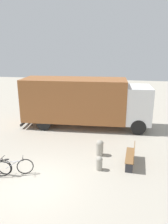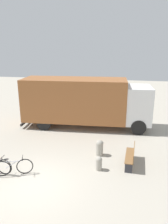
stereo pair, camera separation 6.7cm
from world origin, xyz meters
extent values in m
plane|color=#A8A091|center=(0.00, 0.00, 0.00)|extent=(60.00, 60.00, 0.00)
cube|color=#99592D|center=(0.06, 7.11, 1.94)|extent=(7.18, 2.90, 2.90)
cube|color=silver|center=(4.40, 7.39, 1.72)|extent=(1.79, 2.46, 2.46)
cube|color=black|center=(-3.50, 6.88, 0.27)|extent=(0.25, 2.34, 0.16)
cylinder|color=black|center=(4.33, 8.45, 0.49)|extent=(1.00, 0.34, 0.98)
cylinder|color=black|center=(4.47, 6.32, 0.49)|extent=(1.00, 0.34, 0.98)
cylinder|color=black|center=(-1.94, 8.06, 0.49)|extent=(1.00, 0.34, 0.98)
cylinder|color=black|center=(-1.80, 5.92, 0.49)|extent=(1.00, 0.34, 0.98)
cube|color=brown|center=(3.90, 2.39, 0.46)|extent=(0.49, 1.71, 0.04)
cube|color=brown|center=(4.08, 2.38, 0.66)|extent=(0.13, 1.69, 0.44)
cube|color=#2D2D33|center=(3.86, 1.60, 0.22)|extent=(0.34, 0.07, 0.44)
cube|color=#2D2D33|center=(3.95, 3.19, 0.22)|extent=(0.34, 0.07, 0.44)
torus|color=black|center=(-1.57, 0.44, 0.37)|extent=(0.74, 0.04, 0.74)
cylinder|color=black|center=(-1.65, 0.44, 0.74)|extent=(0.03, 0.03, 0.16)
cylinder|color=black|center=(-1.65, 0.44, 0.82)|extent=(0.02, 0.44, 0.02)
torus|color=black|center=(-1.59, 0.29, 0.37)|extent=(0.70, 0.32, 0.74)
torus|color=black|center=(-0.70, 0.66, 0.37)|extent=(0.70, 0.32, 0.74)
cylinder|color=silver|center=(-1.14, 0.47, 0.66)|extent=(0.77, 0.34, 0.04)
cylinder|color=silver|center=(-1.21, 0.45, 0.52)|extent=(0.52, 0.24, 0.34)
cylinder|color=silver|center=(-1.39, 0.37, 0.72)|extent=(0.03, 0.03, 0.12)
ellipsoid|color=black|center=(-1.39, 0.37, 0.80)|extent=(0.24, 0.17, 0.05)
cylinder|color=black|center=(-0.76, 0.63, 0.74)|extent=(0.03, 0.03, 0.16)
cylinder|color=black|center=(-0.76, 0.63, 0.82)|extent=(0.19, 0.42, 0.02)
cylinder|color=#9E998C|center=(2.51, 1.61, 0.26)|extent=(0.29, 0.29, 0.52)
sphere|color=#9E998C|center=(2.51, 1.61, 0.52)|extent=(0.30, 0.30, 0.30)
cylinder|color=#9E998C|center=(2.36, 3.04, 0.33)|extent=(0.37, 0.37, 0.66)
sphere|color=#9E998C|center=(2.36, 3.04, 0.66)|extent=(0.39, 0.39, 0.39)
camera|label=1|loc=(3.48, -7.30, 5.50)|focal=35.00mm
camera|label=2|loc=(3.54, -7.28, 5.50)|focal=35.00mm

